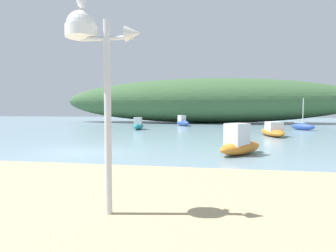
{
  "coord_description": "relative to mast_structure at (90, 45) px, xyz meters",
  "views": [
    {
      "loc": [
        6.12,
        -12.28,
        2.03
      ],
      "look_at": [
        3.5,
        2.63,
        1.13
      ],
      "focal_mm": 30.24,
      "sensor_mm": 36.0,
      "label": 1
    }
  ],
  "objects": [
    {
      "name": "sailboat_far_right",
      "position": [
        10.33,
        24.69,
        -2.78
      ],
      "size": [
        2.22,
        2.39,
        3.08
      ],
      "color": "#2D4C9E",
      "rests_on": "ground"
    },
    {
      "name": "seagull_on_radar",
      "position": [
        -0.16,
        0.02,
        0.73
      ],
      "size": [
        0.18,
        0.37,
        0.25
      ],
      "color": "orange",
      "rests_on": "mast_structure"
    },
    {
      "name": "ground_plane",
      "position": [
        -3.96,
        7.68,
        -3.12
      ],
      "size": [
        120.0,
        120.0,
        0.0
      ],
      "primitive_type": "plane",
      "color": "#7A99A8"
    },
    {
      "name": "motorboat_far_left",
      "position": [
        -5.62,
        22.56,
        -2.66
      ],
      "size": [
        1.07,
        2.56,
        1.22
      ],
      "color": "teal",
      "rests_on": "ground"
    },
    {
      "name": "motorboat_off_point",
      "position": [
        3.13,
        8.3,
        -2.63
      ],
      "size": [
        2.46,
        2.83,
        1.41
      ],
      "color": "orange",
      "rests_on": "ground"
    },
    {
      "name": "mast_structure",
      "position": [
        0.0,
        0.0,
        0.0
      ],
      "size": [
        1.32,
        0.55,
        3.51
      ],
      "color": "silver",
      "rests_on": "beach_sand"
    },
    {
      "name": "motorboat_east_reach",
      "position": [
        6.24,
        17.61,
        -2.72
      ],
      "size": [
        1.79,
        3.98,
        1.1
      ],
      "color": "orange",
      "rests_on": "ground"
    },
    {
      "name": "distant_hill",
      "position": [
        0.46,
        37.91,
        0.16
      ],
      "size": [
        43.74,
        10.06,
        6.57
      ],
      "primitive_type": "ellipsoid",
      "color": "#3D6038",
      "rests_on": "ground"
    },
    {
      "name": "motorboat_centre_water",
      "position": [
        -2.04,
        29.59,
        -2.64
      ],
      "size": [
        2.26,
        2.76,
        1.29
      ],
      "color": "#2D4C9E",
      "rests_on": "ground"
    }
  ]
}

